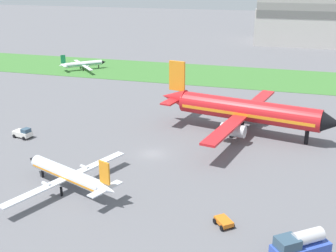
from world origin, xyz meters
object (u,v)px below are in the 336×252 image
(pushback_tug_near_gate, at_px, (23,133))
(baggage_cart_midfield, at_px, (224,222))
(airplane_taxiing_turboprop, at_px, (83,64))
(airplane_midfield_jet, at_px, (244,110))
(airplane_foreground_turboprop, at_px, (69,175))
(fuel_truck_by_runway, at_px, (300,246))

(pushback_tug_near_gate, relative_size, baggage_cart_midfield, 1.33)
(airplane_taxiing_turboprop, height_order, baggage_cart_midfield, airplane_taxiing_turboprop)
(airplane_midfield_jet, bearing_deg, airplane_foreground_turboprop, -113.80)
(airplane_foreground_turboprop, bearing_deg, baggage_cart_midfield, -166.10)
(fuel_truck_by_runway, bearing_deg, airplane_taxiing_turboprop, -88.05)
(baggage_cart_midfield, relative_size, fuel_truck_by_runway, 0.45)
(airplane_foreground_turboprop, distance_m, baggage_cart_midfield, 22.97)
(airplane_taxiing_turboprop, distance_m, airplane_foreground_turboprop, 80.22)
(airplane_taxiing_turboprop, bearing_deg, airplane_foreground_turboprop, -107.73)
(airplane_foreground_turboprop, height_order, fuel_truck_by_runway, airplane_foreground_turboprop)
(airplane_foreground_turboprop, xyz_separation_m, baggage_cart_midfield, (22.70, -3.05, -1.78))
(airplane_taxiing_turboprop, xyz_separation_m, pushback_tug_near_gate, (16.37, -56.61, -1.04))
(airplane_foreground_turboprop, height_order, airplane_midfield_jet, airplane_midfield_jet)
(airplane_midfield_jet, height_order, pushback_tug_near_gate, airplane_midfield_jet)
(baggage_cart_midfield, bearing_deg, airplane_foreground_turboprop, 42.37)
(pushback_tug_near_gate, bearing_deg, airplane_midfield_jet, 32.41)
(airplane_taxiing_turboprop, xyz_separation_m, airplane_midfield_jet, (55.72, -42.53, 2.64))
(airplane_taxiing_turboprop, distance_m, pushback_tug_near_gate, 58.94)
(airplane_taxiing_turboprop, relative_size, fuel_truck_by_runway, 2.07)
(airplane_midfield_jet, bearing_deg, pushback_tug_near_gate, -148.89)
(airplane_taxiing_turboprop, bearing_deg, baggage_cart_midfield, -96.06)
(airplane_taxiing_turboprop, relative_size, baggage_cart_midfield, 4.65)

